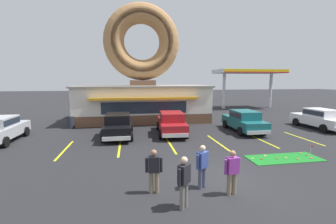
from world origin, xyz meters
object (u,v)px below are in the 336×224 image
Objects in this scene: car_red at (172,122)px; pedestrian_hooded_kid at (154,169)px; car_teal at (244,120)px; putting_flag_pin at (311,148)px; pedestrian_leather_jacket_man at (184,180)px; car_black at (118,124)px; pedestrian_blue_sweater_man at (202,165)px; pedestrian_clipboard_woman at (232,171)px; golf_ball at (264,156)px; car_silver at (0,128)px; car_white at (319,118)px; trash_bin at (71,122)px.

car_red is 8.60m from pedestrian_hooded_kid.
car_teal and car_red have the same top height.
pedestrian_hooded_kid reaches higher than putting_flag_pin.
pedestrian_hooded_kid is at bearing -133.17° from car_teal.
putting_flag_pin is 0.34× the size of pedestrian_leather_jacket_man.
car_black is 2.87× the size of pedestrian_blue_sweater_man.
car_teal reaches higher than pedestrian_clipboard_woman.
car_teal is at bearing 53.80° from pedestrian_blue_sweater_man.
car_red is at bearing 81.71° from pedestrian_leather_jacket_man.
car_red reaches higher than golf_ball.
car_red is (-6.17, 5.91, 0.43)m from putting_flag_pin.
car_teal is 16.50m from car_silver.
car_white is 6.47m from car_teal.
car_red is 4.78× the size of trash_bin.
pedestrian_clipboard_woman is at bearing -143.13° from car_white.
car_red is at bearing 136.22° from putting_flag_pin.
golf_ball is 14.51m from trash_bin.
car_teal and car_black have the same top height.
pedestrian_clipboard_woman is (-3.29, -3.19, 0.80)m from golf_ball.
car_red reaches higher than putting_flag_pin.
car_white is (5.85, 5.73, 0.43)m from putting_flag_pin.
pedestrian_clipboard_woman is (2.57, -0.56, 0.01)m from pedestrian_hooded_kid.
car_white is 14.50m from pedestrian_clipboard_woman.
putting_flag_pin is (2.46, -0.22, 0.39)m from golf_ball.
car_teal is 13.67m from trash_bin.
car_teal and car_silver have the same top height.
pedestrian_hooded_kid is at bearing -42.28° from car_silver.
pedestrian_blue_sweater_man is 13.65m from trash_bin.
golf_ball is at bearing 31.98° from pedestrian_blue_sweater_man.
pedestrian_hooded_kid is at bearing -79.03° from car_black.
car_red is at bearing 87.06° from pedestrian_blue_sweater_man.
pedestrian_leather_jacket_man is at bearing -75.64° from car_black.
trash_bin is at bearing 156.91° from car_red.
pedestrian_leather_jacket_man is 1.05× the size of pedestrian_clipboard_woman.
car_red is at bearing 75.47° from pedestrian_hooded_kid.
car_red is at bearing 2.03° from car_black.
car_silver reaches higher than pedestrian_clipboard_woman.
car_teal is at bearing 46.83° from pedestrian_hooded_kid.
pedestrian_leather_jacket_man is (-13.38, -9.23, 0.02)m from car_white.
putting_flag_pin is 8.55m from car_red.
pedestrian_hooded_kid is at bearing -178.08° from pedestrian_blue_sweater_man.
pedestrian_leather_jacket_man reaches higher than pedestrian_hooded_kid.
car_red reaches higher than pedestrian_blue_sweater_man.
pedestrian_leather_jacket_man reaches higher than car_red.
car_white is 4.71× the size of trash_bin.
car_black is 2.95× the size of pedestrian_clipboard_woman.
car_black reaches higher than trash_bin.
pedestrian_clipboard_woman is at bearing -64.56° from car_black.
car_red is 8.28m from pedestrian_blue_sweater_man.
car_teal is at bearing 53.36° from pedestrian_leather_jacket_man.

